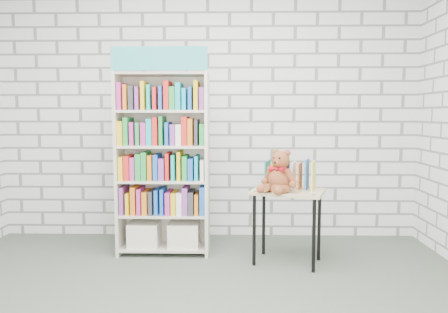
{
  "coord_description": "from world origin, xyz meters",
  "views": [
    {
      "loc": [
        0.28,
        -2.75,
        1.34
      ],
      "look_at": [
        0.2,
        0.95,
        0.98
      ],
      "focal_mm": 35.0,
      "sensor_mm": 36.0,
      "label": 1
    }
  ],
  "objects": [
    {
      "name": "room_shell",
      "position": [
        0.0,
        0.0,
        1.78
      ],
      "size": [
        4.52,
        4.02,
        2.81
      ],
      "color": "silver",
      "rests_on": "ground"
    },
    {
      "name": "bookshelf",
      "position": [
        -0.39,
        1.36,
        0.88
      ],
      "size": [
        0.86,
        0.34,
        1.94
      ],
      "color": "beige",
      "rests_on": "ground"
    },
    {
      "name": "display_table",
      "position": [
        0.76,
        1.1,
        0.57
      ],
      "size": [
        0.72,
        0.6,
        0.66
      ],
      "color": "tan",
      "rests_on": "ground"
    },
    {
      "name": "table_books",
      "position": [
        0.79,
        1.19,
        0.79
      ],
      "size": [
        0.47,
        0.32,
        0.26
      ],
      "color": "teal",
      "rests_on": "display_table"
    },
    {
      "name": "teddy_bear",
      "position": [
        0.68,
        1.02,
        0.81
      ],
      "size": [
        0.36,
        0.35,
        0.37
      ],
      "color": "maroon",
      "rests_on": "display_table"
    }
  ]
}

